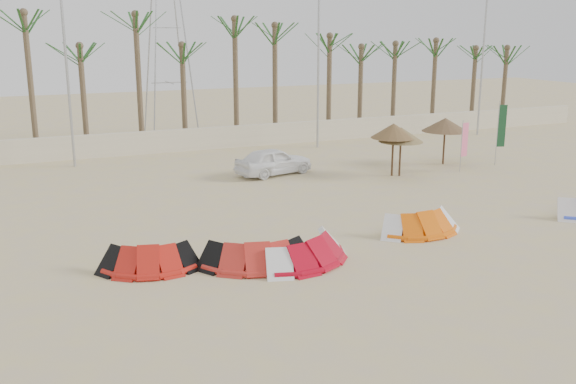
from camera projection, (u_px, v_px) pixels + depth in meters
name	position (u px, v px, depth m)	size (l,w,h in m)	color
ground	(374.00, 286.00, 17.79)	(120.00, 120.00, 0.00)	tan
boundary_wall	(179.00, 140.00, 37.19)	(60.00, 0.30, 1.30)	beige
palm_line	(179.00, 37.00, 37.35)	(52.00, 4.00, 7.70)	brown
lamp_b	(66.00, 53.00, 31.85)	(1.25, 0.14, 11.00)	#A5A8AD
lamp_c	(319.00, 50.00, 37.24)	(1.25, 0.14, 11.00)	#A5A8AD
lamp_d	(484.00, 47.00, 41.87)	(1.25, 0.14, 11.00)	#A5A8AD
pylon	(172.00, 135.00, 43.07)	(3.00, 3.00, 14.00)	#A5A8AD
kite_red_left	(147.00, 255.00, 19.01)	(3.19, 2.11, 0.90)	#B41A11
kite_red_mid	(253.00, 251.00, 19.39)	(3.66, 2.24, 0.90)	red
kite_red_right	(304.00, 247.00, 19.68)	(3.85, 2.77, 0.90)	#A70517
kite_orange	(417.00, 220.00, 22.47)	(3.12, 1.60, 0.90)	#E85D07
parasol_left	(393.00, 131.00, 30.65)	(2.18, 2.18, 2.56)	#4C331E
parasol_mid	(401.00, 135.00, 30.69)	(2.16, 2.16, 2.37)	#4C331E
parasol_right	(445.00, 125.00, 33.37)	(2.43, 2.43, 2.44)	#4C331E
flag_pink	(464.00, 141.00, 31.73)	(0.45, 0.09, 2.59)	#A5A8AD
flag_green	(500.00, 128.00, 33.14)	(0.44, 0.14, 3.34)	#A5A8AD
car	(274.00, 161.00, 31.28)	(1.58, 3.92, 1.34)	white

